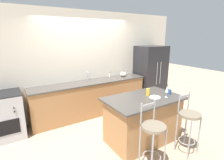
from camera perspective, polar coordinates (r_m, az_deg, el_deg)
ground_plane at (r=4.61m, az=-4.69°, el=-12.47°), size 18.00×18.00×0.00m
wall_back at (r=4.76m, az=-8.68°, el=5.43°), size 6.00×0.07×2.70m
back_counter at (r=4.72m, az=-6.81°, el=-5.79°), size 3.10×0.63×0.91m
sink_faucet at (r=4.71m, az=-8.00°, el=1.68°), size 0.02×0.13×0.22m
kitchen_island at (r=3.61m, az=10.02°, el=-12.47°), size 1.50×0.91×0.91m
refrigerator at (r=5.69m, az=12.33°, el=1.92°), size 0.90×0.71×1.76m
oven_range at (r=4.27m, az=-32.11°, el=-9.94°), size 0.76×0.69×0.95m
bar_stool_near at (r=2.85m, az=13.16°, el=-16.75°), size 0.38×0.38×1.11m
bar_stool_far at (r=3.42m, az=23.70°, el=-12.12°), size 0.38×0.38×1.11m
dinner_plate at (r=3.48m, az=13.82°, el=-5.44°), size 0.22×0.22×0.02m
wine_glass at (r=3.52m, az=17.48°, el=-2.99°), size 0.06×0.06×0.22m
coffee_mug at (r=3.75m, az=18.18°, el=-3.68°), size 0.11×0.08×0.10m
tumbler_cup at (r=3.53m, az=11.62°, el=-3.92°), size 0.07×0.07×0.15m
pumpkin_decoration at (r=5.08m, az=3.65°, el=1.91°), size 0.18×0.18×0.16m
soap_bottle at (r=5.01m, az=-0.71°, el=1.67°), size 0.05×0.05×0.15m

